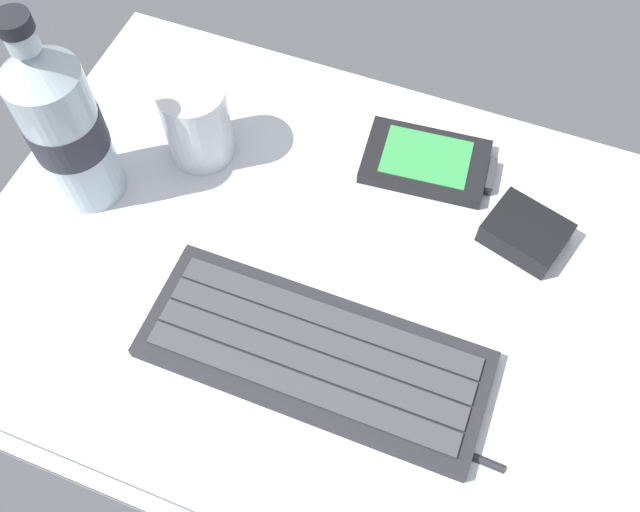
% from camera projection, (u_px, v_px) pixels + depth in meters
% --- Properties ---
extents(ground_plane, '(0.64, 0.48, 0.03)m').
position_uv_depth(ground_plane, '(319.00, 279.00, 0.63)').
color(ground_plane, silver).
extents(keyboard, '(0.29, 0.11, 0.02)m').
position_uv_depth(keyboard, '(314.00, 354.00, 0.58)').
color(keyboard, '#232328').
rests_on(keyboard, ground_plane).
extents(handheld_device, '(0.13, 0.09, 0.02)m').
position_uv_depth(handheld_device, '(427.00, 162.00, 0.68)').
color(handheld_device, black).
rests_on(handheld_device, ground_plane).
extents(juice_cup, '(0.06, 0.06, 0.09)m').
position_uv_depth(juice_cup, '(197.00, 125.00, 0.66)').
color(juice_cup, silver).
rests_on(juice_cup, ground_plane).
extents(water_bottle, '(0.07, 0.07, 0.21)m').
position_uv_depth(water_bottle, '(63.00, 125.00, 0.60)').
color(water_bottle, silver).
rests_on(water_bottle, ground_plane).
extents(charger_block, '(0.08, 0.07, 0.02)m').
position_uv_depth(charger_block, '(525.00, 233.00, 0.63)').
color(charger_block, black).
rests_on(charger_block, ground_plane).
extents(stylus_pen, '(0.10, 0.01, 0.01)m').
position_uv_depth(stylus_pen, '(447.00, 445.00, 0.55)').
color(stylus_pen, '#26262B').
rests_on(stylus_pen, ground_plane).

